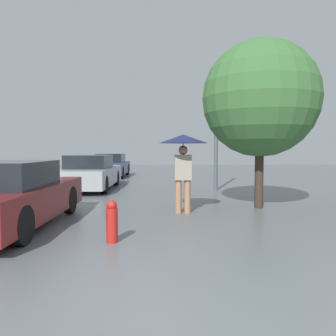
{
  "coord_description": "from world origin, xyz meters",
  "views": [
    {
      "loc": [
        -0.24,
        -2.99,
        1.54
      ],
      "look_at": [
        -0.17,
        4.87,
        1.1
      ],
      "focal_mm": 35.0,
      "sensor_mm": 36.0,
      "label": 1
    }
  ],
  "objects_px": {
    "parked_car_farthest": "(112,166)",
    "tree": "(260,99)",
    "street_lamp": "(216,119)",
    "parked_car_middle": "(91,173)",
    "pedestrian": "(183,149)",
    "parked_car_nearest": "(12,196)",
    "fire_hydrant": "(112,221)"
  },
  "relations": [
    {
      "from": "parked_car_farthest",
      "to": "tree",
      "type": "height_order",
      "value": "tree"
    },
    {
      "from": "street_lamp",
      "to": "parked_car_middle",
      "type": "bearing_deg",
      "value": 173.34
    },
    {
      "from": "pedestrian",
      "to": "tree",
      "type": "relative_size",
      "value": 0.44
    },
    {
      "from": "parked_car_middle",
      "to": "tree",
      "type": "distance_m",
      "value": 7.2
    },
    {
      "from": "parked_car_nearest",
      "to": "pedestrian",
      "type": "bearing_deg",
      "value": 21.38
    },
    {
      "from": "parked_car_farthest",
      "to": "fire_hydrant",
      "type": "xyz_separation_m",
      "value": [
        2.19,
        -13.37,
        -0.26
      ]
    },
    {
      "from": "parked_car_nearest",
      "to": "street_lamp",
      "type": "xyz_separation_m",
      "value": [
        4.94,
        5.72,
        2.07
      ]
    },
    {
      "from": "tree",
      "to": "pedestrian",
      "type": "bearing_deg",
      "value": -161.44
    },
    {
      "from": "parked_car_farthest",
      "to": "pedestrian",
      "type": "bearing_deg",
      "value": -72.15
    },
    {
      "from": "parked_car_middle",
      "to": "fire_hydrant",
      "type": "relative_size",
      "value": 6.32
    },
    {
      "from": "pedestrian",
      "to": "tree",
      "type": "distance_m",
      "value": 2.51
    },
    {
      "from": "parked_car_middle",
      "to": "street_lamp",
      "type": "distance_m",
      "value": 5.27
    },
    {
      "from": "parked_car_farthest",
      "to": "tree",
      "type": "relative_size",
      "value": 0.97
    },
    {
      "from": "street_lamp",
      "to": "parked_car_farthest",
      "type": "bearing_deg",
      "value": 127.33
    },
    {
      "from": "pedestrian",
      "to": "parked_car_middle",
      "type": "height_order",
      "value": "pedestrian"
    },
    {
      "from": "parked_car_middle",
      "to": "street_lamp",
      "type": "bearing_deg",
      "value": -6.66
    },
    {
      "from": "pedestrian",
      "to": "parked_car_farthest",
      "type": "xyz_separation_m",
      "value": [
        -3.5,
        10.87,
        -0.94
      ]
    },
    {
      "from": "parked_car_nearest",
      "to": "tree",
      "type": "height_order",
      "value": "tree"
    },
    {
      "from": "parked_car_farthest",
      "to": "street_lamp",
      "type": "relative_size",
      "value": 0.9
    },
    {
      "from": "parked_car_middle",
      "to": "tree",
      "type": "bearing_deg",
      "value": -38.18
    },
    {
      "from": "parked_car_farthest",
      "to": "tree",
      "type": "xyz_separation_m",
      "value": [
        5.54,
        -10.19,
        2.24
      ]
    },
    {
      "from": "parked_car_farthest",
      "to": "tree",
      "type": "distance_m",
      "value": 11.81
    },
    {
      "from": "pedestrian",
      "to": "parked_car_nearest",
      "type": "relative_size",
      "value": 0.44
    },
    {
      "from": "pedestrian",
      "to": "fire_hydrant",
      "type": "distance_m",
      "value": 3.07
    },
    {
      "from": "street_lamp",
      "to": "fire_hydrant",
      "type": "bearing_deg",
      "value": -112.08
    },
    {
      "from": "parked_car_middle",
      "to": "parked_car_farthest",
      "type": "xyz_separation_m",
      "value": [
        -0.15,
        5.95,
        -0.01
      ]
    },
    {
      "from": "pedestrian",
      "to": "parked_car_middle",
      "type": "bearing_deg",
      "value": 124.24
    },
    {
      "from": "parked_car_nearest",
      "to": "fire_hydrant",
      "type": "bearing_deg",
      "value": -27.72
    },
    {
      "from": "pedestrian",
      "to": "parked_car_farthest",
      "type": "height_order",
      "value": "pedestrian"
    },
    {
      "from": "parked_car_middle",
      "to": "parked_car_farthest",
      "type": "height_order",
      "value": "parked_car_middle"
    },
    {
      "from": "parked_car_middle",
      "to": "tree",
      "type": "height_order",
      "value": "tree"
    },
    {
      "from": "pedestrian",
      "to": "parked_car_nearest",
      "type": "bearing_deg",
      "value": -158.62
    }
  ]
}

